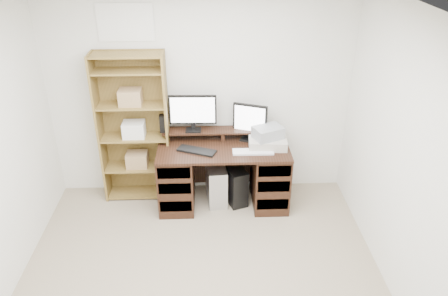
{
  "coord_description": "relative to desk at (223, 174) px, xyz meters",
  "views": [
    {
      "loc": [
        0.1,
        -2.74,
        3.1
      ],
      "look_at": [
        0.26,
        1.43,
        0.85
      ],
      "focal_mm": 35.0,
      "sensor_mm": 36.0,
      "label": 1
    }
  ],
  "objects": [
    {
      "name": "speaker",
      "position": [
        -0.68,
        0.18,
        0.58
      ],
      "size": [
        0.08,
        0.08,
        0.21
      ],
      "primitive_type": "cube",
      "rotation": [
        0.0,
        0.0,
        0.01
      ],
      "color": "black",
      "rests_on": "riser_shelf"
    },
    {
      "name": "basket",
      "position": [
        0.5,
        -0.0,
        0.53
      ],
      "size": [
        0.38,
        0.33,
        0.13
      ],
      "primitive_type": "cube",
      "rotation": [
        0.0,
        0.0,
        0.42
      ],
      "color": "#91959B",
      "rests_on": "printer"
    },
    {
      "name": "keyboard_white",
      "position": [
        0.33,
        -0.15,
        0.37
      ],
      "size": [
        0.45,
        0.14,
        0.02
      ],
      "primitive_type": "cube",
      "rotation": [
        0.0,
        0.0,
        -0.0
      ],
      "color": "silver",
      "rests_on": "desk"
    },
    {
      "name": "tower_silver",
      "position": [
        -0.09,
        0.05,
        -0.15
      ],
      "size": [
        0.26,
        0.5,
        0.48
      ],
      "primitive_type": "cube",
      "rotation": [
        0.0,
        0.0,
        0.1
      ],
      "color": "#BABCC1",
      "rests_on": "ground"
    },
    {
      "name": "riser_shelf",
      "position": [
        -0.0,
        0.21,
        0.45
      ],
      "size": [
        1.4,
        0.22,
        0.12
      ],
      "color": "black",
      "rests_on": "desk"
    },
    {
      "name": "bookshelf",
      "position": [
        -1.03,
        0.21,
        0.53
      ],
      "size": [
        0.8,
        0.3,
        1.8
      ],
      "color": "olive",
      "rests_on": "ground"
    },
    {
      "name": "desk",
      "position": [
        0.0,
        0.0,
        0.0
      ],
      "size": [
        1.5,
        0.7,
        0.75
      ],
      "color": "black",
      "rests_on": "ground"
    },
    {
      "name": "room",
      "position": [
        -0.26,
        -1.64,
        0.86
      ],
      "size": [
        3.54,
        4.04,
        2.54
      ],
      "color": "gray",
      "rests_on": "ground"
    },
    {
      "name": "monitor_wide",
      "position": [
        -0.34,
        0.21,
        0.72
      ],
      "size": [
        0.54,
        0.14,
        0.43
      ],
      "rotation": [
        0.0,
        0.0,
        -0.03
      ],
      "color": "black",
      "rests_on": "riser_shelf"
    },
    {
      "name": "tower_black",
      "position": [
        0.13,
        0.04,
        -0.16
      ],
      "size": [
        0.34,
        0.5,
        0.46
      ],
      "rotation": [
        0.0,
        0.0,
        0.35
      ],
      "color": "black",
      "rests_on": "ground"
    },
    {
      "name": "monitor_small",
      "position": [
        0.32,
        0.18,
        0.6
      ],
      "size": [
        0.39,
        0.21,
        0.44
      ],
      "rotation": [
        0.0,
        0.0,
        -0.37
      ],
      "color": "black",
      "rests_on": "desk"
    },
    {
      "name": "mouse",
      "position": [
        0.6,
        -0.1,
        0.38
      ],
      "size": [
        0.09,
        0.06,
        0.04
      ],
      "primitive_type": "ellipsoid",
      "rotation": [
        0.0,
        0.0,
        -0.04
      ],
      "color": "silver",
      "rests_on": "desk"
    },
    {
      "name": "keyboard_black",
      "position": [
        -0.3,
        -0.1,
        0.37
      ],
      "size": [
        0.45,
        0.3,
        0.02
      ],
      "primitive_type": "cube",
      "rotation": [
        0.0,
        0.0,
        -0.39
      ],
      "color": "black",
      "rests_on": "desk"
    },
    {
      "name": "printer",
      "position": [
        0.5,
        -0.0,
        0.41
      ],
      "size": [
        0.44,
        0.34,
        0.11
      ],
      "primitive_type": "cube",
      "rotation": [
        0.0,
        0.0,
        -0.06
      ],
      "color": "#B3AB9C",
      "rests_on": "desk"
    }
  ]
}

